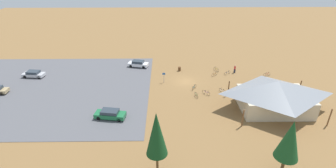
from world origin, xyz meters
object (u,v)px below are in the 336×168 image
Objects in this scene: trash_bin at (179,69)px; car_white_near_entry at (138,64)px; pine_west at (290,140)px; bicycle_orange_front_row at (214,74)px; bicycle_blue_edge_south at (227,73)px; car_green_back_corner at (110,114)px; bike_pavilion at (276,94)px; bicycle_yellow_edge_north at (216,69)px; bicycle_green_yard_left at (196,95)px; bicycle_purple_near_sign at (206,93)px; bicycle_red_near_porch at (267,74)px; visitor_crossing_yard at (235,69)px; bicycle_teal_yard_right at (194,87)px; car_silver_aisle_side at (34,74)px; pine_east at (157,134)px; bicycle_silver_lone_east at (222,91)px; lot_sign at (164,76)px.

car_white_near_entry is at bearing -14.17° from trash_bin.
bicycle_orange_front_row is at bearing -83.15° from pine_west.
trash_bin reaches higher than bicycle_blue_edge_south.
car_white_near_entry is at bearing -97.15° from car_green_back_corner.
car_white_near_entry reaches higher than bicycle_orange_front_row.
bike_pavilion reaches higher than bicycle_blue_edge_south.
bicycle_yellow_edge_north is 2.77m from bicycle_orange_front_row.
bicycle_green_yard_left is 2.10m from bicycle_purple_near_sign.
bicycle_green_yard_left is at bearing 28.47° from bicycle_red_near_porch.
trash_bin is 11.95m from visitor_crossing_yard.
car_silver_aisle_side is at bearing -10.09° from bicycle_teal_yard_right.
bicycle_red_near_porch is at bearing -130.35° from pine_east.
trash_bin is 8.94m from bicycle_teal_yard_right.
bicycle_blue_edge_south reaches higher than bicycle_yellow_edge_north.
bicycle_purple_near_sign is (2.88, 7.95, -0.00)m from bicycle_orange_front_row.
visitor_crossing_yard reaches higher than trash_bin.
bicycle_green_yard_left is (-6.60, -17.84, -5.31)m from pine_east.
pine_east is at bearing 72.62° from bicycle_teal_yard_right.
trash_bin is at bearing -70.63° from pine_west.
bicycle_silver_lone_east is 1.02× the size of bicycle_purple_near_sign.
bicycle_orange_front_row is at bearing -60.10° from bike_pavilion.
bike_pavilion reaches higher than bicycle_yellow_edge_north.
bicycle_yellow_edge_north is 12.76m from bicycle_green_yard_left.
bicycle_blue_edge_south is at bearing -164.99° from lot_sign.
bicycle_teal_yard_right is at bearing -46.84° from bicycle_purple_near_sign.
car_white_near_entry reaches higher than car_green_back_corner.
bicycle_purple_near_sign is at bearing 136.04° from car_white_near_entry.
pine_east is 1.69× the size of car_green_back_corner.
bicycle_purple_near_sign is 17.74m from car_green_back_corner.
bicycle_green_yard_left is at bearing 51.04° from bicycle_blue_edge_south.
lot_sign is at bearing -124.12° from car_green_back_corner.
car_silver_aisle_side is at bearing -6.15° from lot_sign.
visitor_crossing_yard is (-42.48, -1.53, 0.22)m from car_silver_aisle_side.
bicycle_teal_yard_right is 2.98m from bicycle_green_yard_left.
car_green_back_corner reaches higher than bicycle_teal_yard_right.
car_green_back_corner is at bearing 35.41° from visitor_crossing_yard.
bicycle_yellow_edge_north is 1.11× the size of bicycle_silver_lone_east.
lot_sign reaches higher than bicycle_blue_edge_south.
car_silver_aisle_side is at bearing 0.99° from bicycle_blue_edge_south.
bicycle_yellow_edge_north is at bearing -116.54° from bicycle_green_yard_left.
pine_east is 5.90× the size of bicycle_orange_front_row.
car_green_back_corner reaches higher than bicycle_green_yard_left.
car_white_near_entry is at bearing -50.10° from bicycle_green_yard_left.
bicycle_red_near_porch is 28.05m from car_white_near_entry.
bike_pavilion is 21.73m from trash_bin.
car_silver_aisle_side is (48.88, -0.23, 0.34)m from bicycle_red_near_porch.
visitor_crossing_yard is (-9.47, -10.37, 0.56)m from bicycle_green_yard_left.
car_white_near_entry is at bearing -43.96° from bicycle_purple_near_sign.
car_white_near_entry reaches higher than car_silver_aisle_side.
pine_west reaches higher than bicycle_purple_near_sign.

